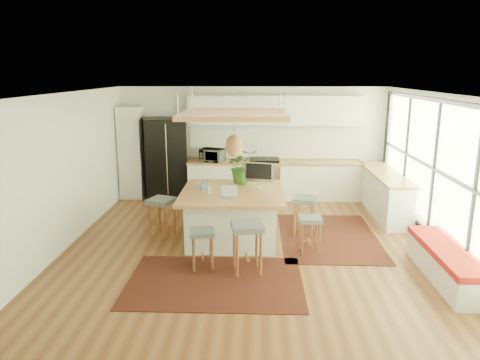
{
  "coord_description": "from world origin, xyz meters",
  "views": [
    {
      "loc": [
        0.09,
        -7.52,
        3.05
      ],
      "look_at": [
        -0.2,
        0.5,
        1.1
      ],
      "focal_mm": 33.47,
      "sensor_mm": 36.0,
      "label": 1
    }
  ],
  "objects_px": {
    "island": "(232,216)",
    "stool_left_side": "(162,219)",
    "laptop": "(229,191)",
    "island_plant": "(242,170)",
    "monitor": "(259,175)",
    "stool_near_right": "(247,251)",
    "stool_right_back": "(305,216)",
    "stool_right_front": "(310,233)",
    "microwave": "(212,154)",
    "stool_near_left": "(202,247)",
    "fridge": "(165,161)"
  },
  "relations": [
    {
      "from": "island",
      "to": "stool_left_side",
      "type": "height_order",
      "value": "island"
    },
    {
      "from": "laptop",
      "to": "island_plant",
      "type": "height_order",
      "value": "island_plant"
    },
    {
      "from": "monitor",
      "to": "laptop",
      "type": "bearing_deg",
      "value": -114.05
    },
    {
      "from": "stool_near_right",
      "to": "stool_right_back",
      "type": "distance_m",
      "value": 2.07
    },
    {
      "from": "monitor",
      "to": "island_plant",
      "type": "height_order",
      "value": "island_plant"
    },
    {
      "from": "stool_left_side",
      "to": "monitor",
      "type": "height_order",
      "value": "monitor"
    },
    {
      "from": "stool_right_front",
      "to": "monitor",
      "type": "height_order",
      "value": "monitor"
    },
    {
      "from": "stool_left_side",
      "to": "microwave",
      "type": "height_order",
      "value": "microwave"
    },
    {
      "from": "stool_right_back",
      "to": "microwave",
      "type": "xyz_separation_m",
      "value": [
        -2.0,
        2.43,
        0.76
      ]
    },
    {
      "from": "stool_right_front",
      "to": "stool_right_back",
      "type": "height_order",
      "value": "stool_right_back"
    },
    {
      "from": "stool_left_side",
      "to": "microwave",
      "type": "distance_m",
      "value": 2.9
    },
    {
      "from": "stool_right_back",
      "to": "laptop",
      "type": "relative_size",
      "value": 2.4
    },
    {
      "from": "stool_near_left",
      "to": "stool_left_side",
      "type": "distance_m",
      "value": 1.63
    },
    {
      "from": "fridge",
      "to": "microwave",
      "type": "distance_m",
      "value": 1.2
    },
    {
      "from": "island_plant",
      "to": "stool_left_side",
      "type": "bearing_deg",
      "value": -159.2
    },
    {
      "from": "stool_near_left",
      "to": "stool_right_back",
      "type": "relative_size",
      "value": 0.87
    },
    {
      "from": "stool_near_right",
      "to": "stool_near_left",
      "type": "bearing_deg",
      "value": 169.28
    },
    {
      "from": "monitor",
      "to": "island_plant",
      "type": "distance_m",
      "value": 0.53
    },
    {
      "from": "stool_near_right",
      "to": "laptop",
      "type": "distance_m",
      "value": 1.24
    },
    {
      "from": "stool_right_front",
      "to": "stool_near_right",
      "type": "bearing_deg",
      "value": -142.52
    },
    {
      "from": "stool_right_front",
      "to": "laptop",
      "type": "bearing_deg",
      "value": 173.48
    },
    {
      "from": "island",
      "to": "monitor",
      "type": "xyz_separation_m",
      "value": [
        0.48,
        0.24,
        0.72
      ]
    },
    {
      "from": "stool_left_side",
      "to": "monitor",
      "type": "relative_size",
      "value": 1.39
    },
    {
      "from": "stool_right_front",
      "to": "fridge",
      "type": "bearing_deg",
      "value": 132.83
    },
    {
      "from": "monitor",
      "to": "microwave",
      "type": "relative_size",
      "value": 0.96
    },
    {
      "from": "laptop",
      "to": "microwave",
      "type": "relative_size",
      "value": 0.54
    },
    {
      "from": "stool_near_left",
      "to": "stool_right_back",
      "type": "bearing_deg",
      "value": 42.54
    },
    {
      "from": "stool_near_left",
      "to": "laptop",
      "type": "relative_size",
      "value": 2.1
    },
    {
      "from": "stool_right_front",
      "to": "island_plant",
      "type": "distance_m",
      "value": 1.91
    },
    {
      "from": "monitor",
      "to": "microwave",
      "type": "xyz_separation_m",
      "value": [
        -1.11,
        2.57,
        -0.08
      ]
    },
    {
      "from": "stool_right_front",
      "to": "laptop",
      "type": "height_order",
      "value": "laptop"
    },
    {
      "from": "stool_left_side",
      "to": "monitor",
      "type": "distance_m",
      "value": 2.0
    },
    {
      "from": "island",
      "to": "island_plant",
      "type": "xyz_separation_m",
      "value": [
        0.16,
        0.66,
        0.73
      ]
    },
    {
      "from": "microwave",
      "to": "stool_left_side",
      "type": "bearing_deg",
      "value": -84.35
    },
    {
      "from": "monitor",
      "to": "island_plant",
      "type": "bearing_deg",
      "value": 140.92
    },
    {
      "from": "fridge",
      "to": "stool_left_side",
      "type": "height_order",
      "value": "fridge"
    },
    {
      "from": "island",
      "to": "stool_left_side",
      "type": "bearing_deg",
      "value": 175.98
    },
    {
      "from": "stool_right_front",
      "to": "monitor",
      "type": "distance_m",
      "value": 1.46
    },
    {
      "from": "stool_near_left",
      "to": "stool_left_side",
      "type": "bearing_deg",
      "value": 124.33
    },
    {
      "from": "stool_right_front",
      "to": "stool_left_side",
      "type": "distance_m",
      "value": 2.77
    },
    {
      "from": "stool_near_left",
      "to": "stool_right_front",
      "type": "distance_m",
      "value": 1.89
    },
    {
      "from": "stool_right_back",
      "to": "stool_near_left",
      "type": "bearing_deg",
      "value": -137.46
    },
    {
      "from": "stool_left_side",
      "to": "microwave",
      "type": "bearing_deg",
      "value": 75.58
    },
    {
      "from": "stool_near_left",
      "to": "monitor",
      "type": "height_order",
      "value": "monitor"
    },
    {
      "from": "stool_right_back",
      "to": "stool_right_front",
      "type": "bearing_deg",
      "value": -90.77
    },
    {
      "from": "fridge",
      "to": "island",
      "type": "height_order",
      "value": "fridge"
    },
    {
      "from": "fridge",
      "to": "stool_right_front",
      "type": "xyz_separation_m",
      "value": [
        3.17,
        -3.42,
        -0.57
      ]
    },
    {
      "from": "stool_near_left",
      "to": "stool_right_front",
      "type": "height_order",
      "value": "stool_right_front"
    },
    {
      "from": "fridge",
      "to": "monitor",
      "type": "distance_m",
      "value": 3.49
    },
    {
      "from": "island_plant",
      "to": "stool_near_left",
      "type": "bearing_deg",
      "value": -106.66
    }
  ]
}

